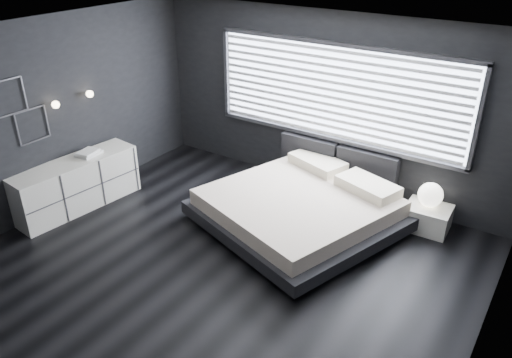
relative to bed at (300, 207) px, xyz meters
The scene contains 12 objects.
room 1.86m from the bed, 103.35° to the right, with size 6.04×6.00×2.80m.
window 1.81m from the bed, 96.72° to the left, with size 4.14×0.09×1.52m.
headboard 1.21m from the bed, 90.69° to the left, with size 1.96×0.16×0.52m.
sconce_near 3.76m from the bed, 156.45° to the right, with size 0.18×0.11×0.11m.
sconce_far 3.57m from the bed, 165.96° to the right, with size 0.18×0.11×0.11m.
wall_art_upper 4.18m from the bed, 148.85° to the right, with size 0.01×0.48×0.48m.
wall_art_lower 3.91m from the bed, 152.11° to the right, with size 0.01×0.48×0.48m.
bed is the anchor object (origin of this frame).
nightstand 1.81m from the bed, 30.60° to the left, with size 0.60×0.50×0.35m, color white.
orb_lamp 1.82m from the bed, 32.02° to the left, with size 0.34×0.34×0.34m, color white.
dresser 3.37m from the bed, 155.12° to the right, with size 0.73×1.95×0.76m.
book_stack 3.29m from the bed, 159.61° to the right, with size 0.30×0.38×0.07m.
Camera 1 is at (3.24, -3.97, 3.88)m, focal length 35.00 mm.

